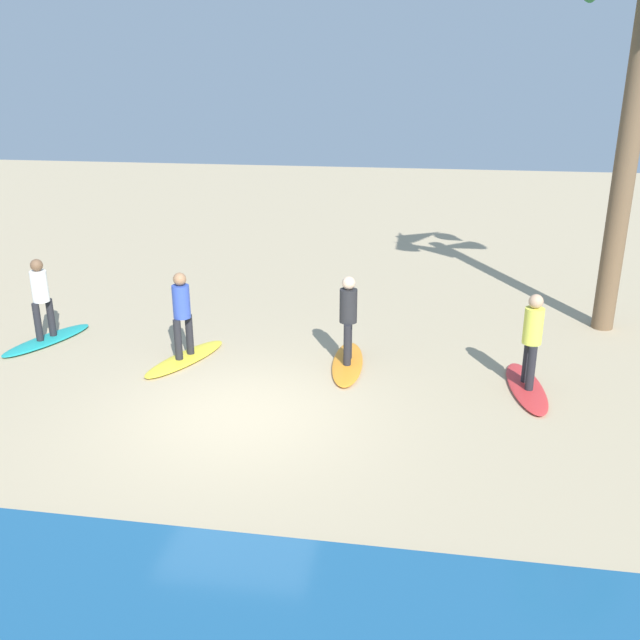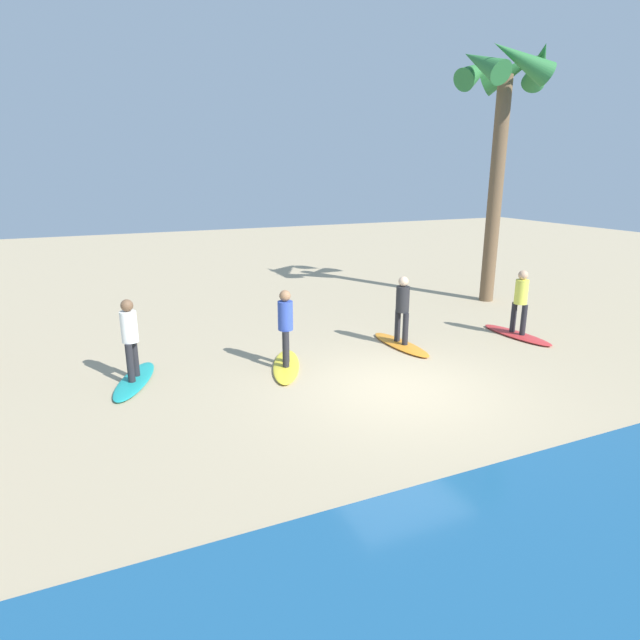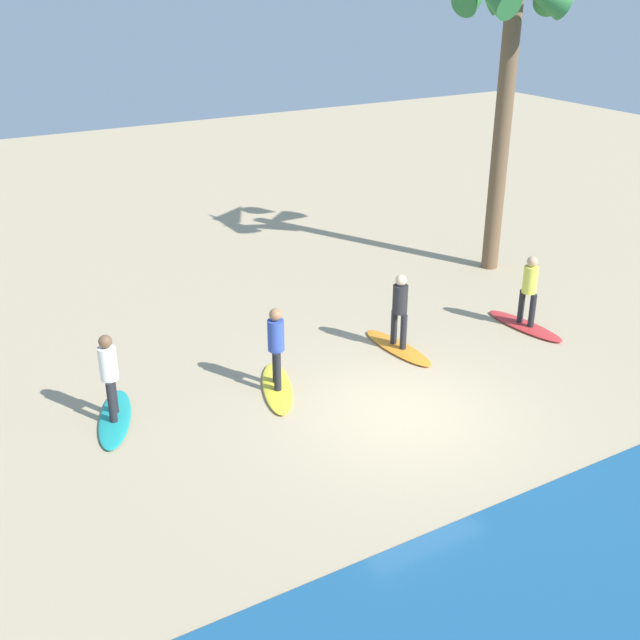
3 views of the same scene
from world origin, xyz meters
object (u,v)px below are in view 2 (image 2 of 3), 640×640
at_px(surfboard_yellow, 286,366).
at_px(surfboard_teal, 135,381).
at_px(surfboard_red, 517,335).
at_px(surfer_orange, 402,305).
at_px(surfer_red, 521,297).
at_px(surfboard_orange, 401,344).
at_px(surfer_teal, 130,334).
at_px(surfer_yellow, 285,322).
at_px(palm_tree, 504,96).

distance_m(surfboard_yellow, surfboard_teal, 3.12).
distance_m(surfboard_red, surfer_orange, 3.36).
xyz_separation_m(surfer_red, surfboard_orange, (3.17, -0.55, -0.99)).
relative_size(surfboard_red, surfer_teal, 1.28).
distance_m(surfer_yellow, surfer_teal, 3.12).
bearing_deg(surfer_yellow, surfer_red, 177.22).
bearing_deg(surfer_yellow, surfer_orange, -175.40).
height_order(surfer_red, surfer_teal, same).
distance_m(surfer_red, surfboard_teal, 9.40).
height_order(surfboard_red, surfboard_orange, same).
bearing_deg(surfer_yellow, palm_tree, -159.10).
xyz_separation_m(surfboard_orange, surfboard_yellow, (3.07, 0.25, 0.00)).
bearing_deg(surfer_teal, surfer_red, 175.23).
xyz_separation_m(surfboard_red, palm_tree, (-1.96, -3.43, 6.21)).
height_order(surfboard_red, surfer_teal, surfer_teal).
xyz_separation_m(surfer_orange, surfer_teal, (6.15, -0.23, 0.00)).
bearing_deg(surfboard_red, surfer_orange, -105.12).
bearing_deg(palm_tree, surfer_red, 60.23).
bearing_deg(surfboard_yellow, palm_tree, 132.62).
bearing_deg(surfer_orange, surfboard_red, 170.16).
bearing_deg(surfer_orange, surfboard_teal, -2.12).
xyz_separation_m(surfboard_red, surfer_orange, (3.17, -0.55, 0.99)).
bearing_deg(surfer_teal, palm_tree, -166.76).
relative_size(surfer_red, surfboard_orange, 0.78).
bearing_deg(surfer_red, surfer_teal, -4.77).
height_order(surfer_orange, surfboard_yellow, surfer_orange).
relative_size(surfer_yellow, palm_tree, 0.21).
height_order(surfer_red, surfboard_orange, surfer_red).
distance_m(surfer_red, surfboard_orange, 3.36).
distance_m(surfer_orange, surfboard_teal, 6.24).
xyz_separation_m(surfer_red, palm_tree, (-1.96, -3.43, 5.22)).
relative_size(surfboard_orange, surfer_yellow, 1.28).
height_order(surfer_red, palm_tree, palm_tree).
xyz_separation_m(surfboard_orange, palm_tree, (-5.13, -2.88, 6.21)).
bearing_deg(palm_tree, surfer_yellow, 20.90).
xyz_separation_m(surfer_teal, palm_tree, (-11.28, -2.65, 5.22)).
distance_m(surfboard_red, surfboard_orange, 3.21).
distance_m(surfer_orange, surfer_teal, 6.16).
distance_m(surfer_yellow, surfboard_teal, 3.28).
height_order(surfer_red, surfer_orange, same).
distance_m(surfboard_orange, surfboard_teal, 6.16).
bearing_deg(surfer_yellow, surfboard_red, 177.22).
xyz_separation_m(surfboard_orange, surfer_orange, (0.00, 0.00, 0.99)).
distance_m(surfboard_yellow, palm_tree, 10.75).
distance_m(surfboard_yellow, surfer_yellow, 0.99).
bearing_deg(surfboard_yellow, surfer_red, 108.95).
relative_size(surfer_orange, surfboard_yellow, 0.78).
relative_size(surfboard_yellow, surfboard_teal, 1.00).
relative_size(surfboard_orange, palm_tree, 0.27).
bearing_deg(surfer_red, surfboard_teal, -4.77).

